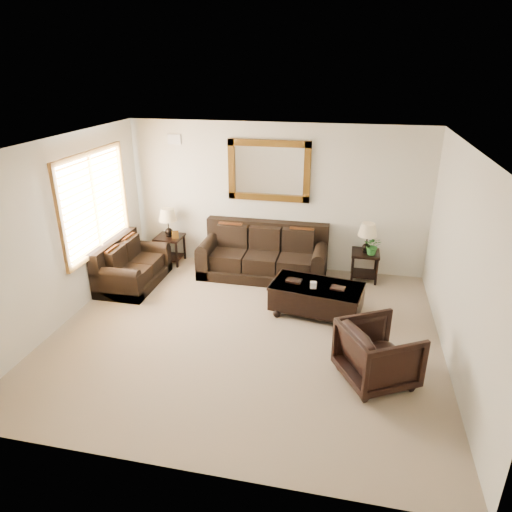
% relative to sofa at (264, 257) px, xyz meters
% --- Properties ---
extents(room, '(5.51, 5.01, 2.71)m').
position_rel_sofa_xyz_m(room, '(0.13, -2.05, 1.01)').
color(room, gray).
rests_on(room, ground).
extents(window, '(0.07, 1.96, 1.66)m').
position_rel_sofa_xyz_m(window, '(-2.57, -1.15, 1.21)').
color(window, white).
rests_on(window, room).
extents(mirror, '(1.50, 0.06, 1.10)m').
position_rel_sofa_xyz_m(mirror, '(-0.00, 0.42, 1.51)').
color(mirror, '#472F0E').
rests_on(mirror, room).
extents(air_vent, '(0.25, 0.02, 0.18)m').
position_rel_sofa_xyz_m(air_vent, '(-1.77, 0.43, 2.01)').
color(air_vent, '#999999').
rests_on(air_vent, room).
extents(sofa, '(2.29, 0.99, 0.94)m').
position_rel_sofa_xyz_m(sofa, '(0.00, 0.00, 0.00)').
color(sofa, black).
rests_on(sofa, room).
extents(loveseat, '(0.85, 1.44, 0.81)m').
position_rel_sofa_xyz_m(loveseat, '(-2.22, -0.88, -0.04)').
color(loveseat, black).
rests_on(loveseat, room).
extents(end_table_left, '(0.50, 0.50, 1.10)m').
position_rel_sofa_xyz_m(end_table_left, '(-1.90, 0.16, 0.38)').
color(end_table_left, black).
rests_on(end_table_left, room).
extents(end_table_right, '(0.49, 0.49, 1.07)m').
position_rel_sofa_xyz_m(end_table_right, '(1.82, 0.17, 0.36)').
color(end_table_right, black).
rests_on(end_table_right, room).
extents(coffee_table, '(1.50, 0.97, 0.59)m').
position_rel_sofa_xyz_m(coffee_table, '(1.08, -1.23, -0.04)').
color(coffee_table, black).
rests_on(coffee_table, room).
extents(armchair, '(1.06, 1.08, 0.84)m').
position_rel_sofa_xyz_m(armchair, '(1.96, -2.75, 0.08)').
color(armchair, black).
rests_on(armchair, floor).
extents(potted_plant, '(0.33, 0.36, 0.26)m').
position_rel_sofa_xyz_m(potted_plant, '(1.93, 0.08, 0.32)').
color(potted_plant, '#225E20').
rests_on(potted_plant, end_table_right).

